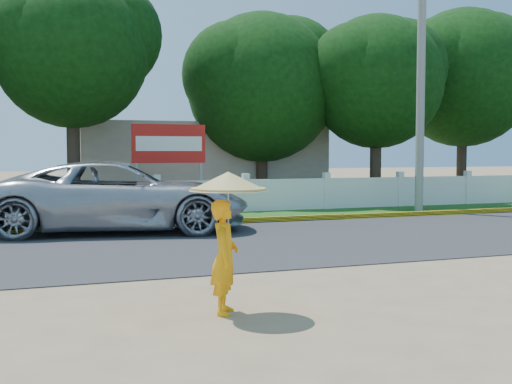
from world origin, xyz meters
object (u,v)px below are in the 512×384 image
at_px(utility_pole, 421,76).
at_px(billboard, 169,148).
at_px(vehicle, 120,197).
at_px(monk_with_parasol, 226,221).

bearing_deg(utility_pole, billboard, 159.55).
bearing_deg(utility_pole, vehicle, -168.96).
relative_size(utility_pole, vehicle, 1.41).
bearing_deg(monk_with_parasol, utility_pole, 46.46).
distance_m(vehicle, billboard, 5.63).
bearing_deg(billboard, monk_with_parasol, -99.48).
relative_size(monk_with_parasol, billboard, 0.61).
xyz_separation_m(utility_pole, vehicle, (-10.27, -2.00, -3.66)).
height_order(utility_pole, monk_with_parasol, utility_pole).
distance_m(utility_pole, monk_with_parasol, 15.18).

